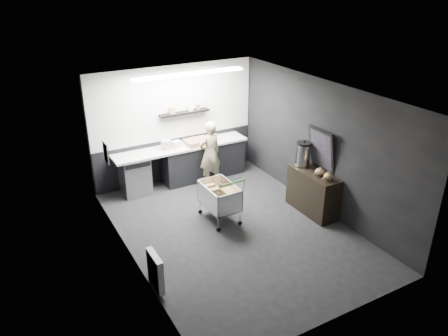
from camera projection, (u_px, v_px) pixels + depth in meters
floor at (234, 230)px, 8.46m from camera, size 5.50×5.50×0.00m
ceiling at (236, 93)px, 7.34m from camera, size 5.50×5.50×0.00m
wall_back at (175, 124)px, 10.09m from camera, size 5.50×0.00×5.50m
wall_front at (341, 242)px, 5.71m from camera, size 5.50×0.00×5.50m
wall_left at (128, 191)px, 7.02m from camera, size 0.00×5.50×5.50m
wall_right at (320, 146)px, 8.79m from camera, size 0.00×5.50×5.50m
kitchen_wall_panel at (174, 103)px, 9.86m from camera, size 3.95×0.02×1.70m
dado_panel at (177, 158)px, 10.42m from camera, size 3.95×0.02×1.00m
floating_shelf at (185, 113)px, 9.96m from camera, size 1.20×0.22×0.04m
wall_clock at (228, 83)px, 10.35m from camera, size 0.20×0.03×0.20m
poster at (106, 152)px, 7.98m from camera, size 0.02×0.30×0.40m
poster_red_band at (106, 149)px, 7.95m from camera, size 0.02×0.22×0.10m
radiator at (155, 271)px, 6.74m from camera, size 0.10×0.50×0.60m
ceiling_strip at (189, 74)px, 8.82m from camera, size 2.40×0.20×0.04m
prep_counter at (187, 163)px, 10.25m from camera, size 3.20×0.61×0.90m
person at (210, 154)px, 9.93m from camera, size 0.61×0.44×1.55m
shopping_cart at (219, 197)px, 8.62m from camera, size 0.57×0.94×1.04m
sideboard at (313, 186)px, 8.90m from camera, size 0.51×1.19×1.78m
fire_extinguisher at (153, 263)px, 7.14m from camera, size 0.13×0.13×0.44m
cardboard_box at (197, 142)px, 10.12m from camera, size 0.56×0.43×0.11m
pink_tub at (166, 145)px, 9.80m from camera, size 0.22×0.22×0.22m
white_container at (176, 145)px, 9.87m from camera, size 0.22×0.19×0.17m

